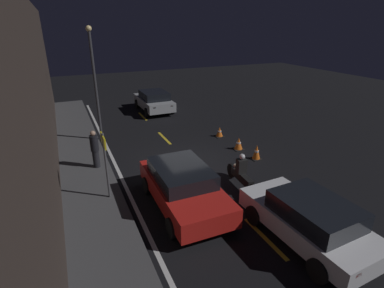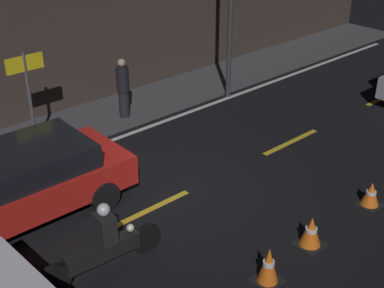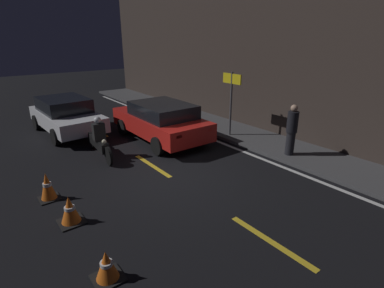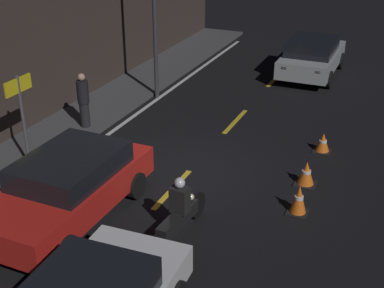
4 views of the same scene
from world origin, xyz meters
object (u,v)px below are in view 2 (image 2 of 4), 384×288
(traffic_cone_mid, at_px, (311,232))
(taxi_red, at_px, (21,181))
(traffic_cone_far, at_px, (371,194))
(shop_sign, at_px, (27,83))
(pedestrian, at_px, (123,88))
(traffic_cone_near, at_px, (268,266))
(motorcycle, at_px, (102,246))

(traffic_cone_mid, bearing_deg, taxi_red, 128.16)
(traffic_cone_far, xyz_separation_m, shop_sign, (-4.03, 6.66, 1.54))
(taxi_red, relative_size, pedestrian, 2.66)
(pedestrian, relative_size, shop_sign, 0.68)
(traffic_cone_near, bearing_deg, pedestrian, 74.33)
(taxi_red, relative_size, motorcycle, 1.84)
(taxi_red, xyz_separation_m, traffic_cone_far, (5.43, -4.41, -0.50))
(motorcycle, xyz_separation_m, shop_sign, (1.18, 4.75, 1.25))
(traffic_cone_near, height_order, traffic_cone_far, traffic_cone_near)
(motorcycle, relative_size, pedestrian, 1.44)
(shop_sign, bearing_deg, traffic_cone_far, -58.81)
(taxi_red, bearing_deg, motorcycle, 95.45)
(traffic_cone_near, distance_m, pedestrian, 7.16)
(taxi_red, distance_m, traffic_cone_near, 5.03)
(traffic_cone_near, relative_size, traffic_cone_mid, 1.14)
(pedestrian, bearing_deg, motorcycle, -128.51)
(taxi_red, xyz_separation_m, pedestrian, (4.06, 2.34, 0.18))
(motorcycle, distance_m, traffic_cone_mid, 3.77)
(motorcycle, relative_size, traffic_cone_mid, 3.88)
(taxi_red, distance_m, pedestrian, 4.69)
(traffic_cone_mid, bearing_deg, motorcycle, 149.59)
(taxi_red, height_order, traffic_cone_far, taxi_red)
(traffic_cone_mid, distance_m, traffic_cone_far, 1.98)
(traffic_cone_near, distance_m, traffic_cone_mid, 1.33)
(motorcycle, xyz_separation_m, traffic_cone_far, (5.22, -1.91, -0.28))
(traffic_cone_far, bearing_deg, pedestrian, 101.47)
(traffic_cone_near, xyz_separation_m, traffic_cone_far, (3.30, 0.12, -0.08))
(traffic_cone_near, relative_size, pedestrian, 0.42)
(traffic_cone_far, relative_size, shop_sign, 0.22)
(pedestrian, bearing_deg, traffic_cone_mid, -95.13)
(motorcycle, xyz_separation_m, traffic_cone_mid, (3.24, -1.90, -0.25))
(traffic_cone_near, xyz_separation_m, pedestrian, (1.93, 6.87, 0.61))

